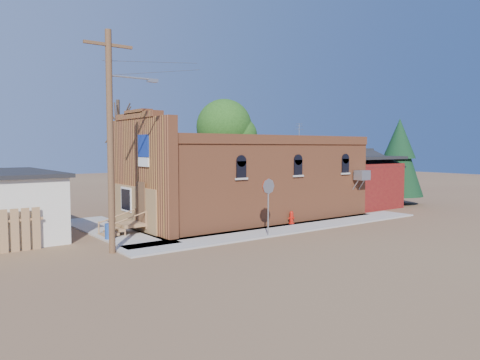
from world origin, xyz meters
TOP-DOWN VIEW (x-y plane):
  - ground at (0.00, 0.00)m, footprint 120.00×120.00m
  - sidewalk_south at (1.50, 0.90)m, footprint 19.00×2.20m
  - sidewalk_west at (-6.30, 6.00)m, footprint 2.60×10.00m
  - brick_bar at (1.64, 5.49)m, footprint 16.40×7.97m
  - red_shed at (11.50, 5.50)m, footprint 5.40×6.40m
  - utility_pole at (-8.14, 1.20)m, footprint 3.12×0.26m
  - tree_bare_near at (-3.00, 13.00)m, footprint 2.80×2.80m
  - tree_leafy at (6.00, 13.50)m, footprint 4.40×4.40m
  - evergreen_tree at (15.50, 4.00)m, footprint 3.60×3.60m
  - fire_hydrant at (2.37, 1.80)m, footprint 0.42×0.42m
  - stop_sign at (-0.85, 0.00)m, footprint 0.75×0.13m
  - trash_barrel at (-7.30, 3.76)m, footprint 0.50×0.50m

SIDE VIEW (x-z plane):
  - ground at x=0.00m, z-range 0.00..0.00m
  - sidewalk_south at x=1.50m, z-range 0.00..0.08m
  - sidewalk_west at x=-6.30m, z-range 0.00..0.08m
  - fire_hydrant at x=2.37m, z-range 0.08..0.79m
  - trash_barrel at x=-7.30m, z-range 0.08..0.79m
  - stop_sign at x=-0.85m, z-range 0.82..3.57m
  - red_shed at x=11.50m, z-range 0.12..4.42m
  - brick_bar at x=1.64m, z-range -0.81..5.49m
  - evergreen_tree at x=15.50m, z-range 0.46..6.96m
  - utility_pole at x=-8.14m, z-range 0.27..9.27m
  - tree_leafy at x=6.00m, z-range 1.86..10.01m
  - tree_bare_near at x=-3.00m, z-range 2.14..9.79m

